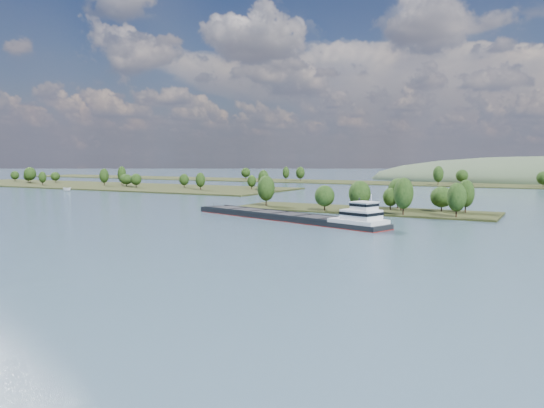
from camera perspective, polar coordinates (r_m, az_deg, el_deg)
The scene contains 6 objects.
ground at distance 152.76m, azimuth 2.22°, elevation -2.72°, with size 1800.00×1800.00×0.00m, color #395364.
tree_island at distance 204.96m, azimuth 10.89°, elevation 0.31°, with size 100.00×30.65×14.29m.
left_bank at distance 404.95m, azimuth -18.42°, elevation 1.96°, with size 300.00×80.00×15.29m.
back_shoreline at distance 419.94m, azimuth 20.59°, elevation 1.99°, with size 900.00×60.00×15.23m.
cargo_barge at distance 172.74m, azimuth 2.53°, elevation -1.37°, with size 79.44×33.54×10.87m.
motorboat at distance 347.19m, azimuth -21.18°, elevation 1.48°, with size 2.45×6.52×2.52m, color silver.
Camera 1 is at (67.20, -15.64, 20.52)m, focal length 35.00 mm.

